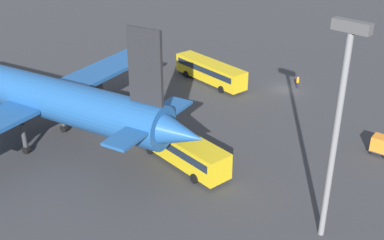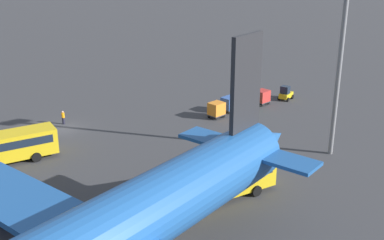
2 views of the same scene
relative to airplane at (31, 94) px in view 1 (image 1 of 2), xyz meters
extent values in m
plane|color=#38383A|center=(-11.68, -32.78, -5.78)|extent=(600.00, 600.00, 0.00)
cylinder|color=#1E5193|center=(0.51, 0.13, 0.10)|extent=(35.99, 13.43, 4.52)
cone|color=#1E5193|center=(-18.23, -4.74, 0.10)|extent=(6.71, 5.42, 4.07)
cube|color=#1E5193|center=(1.42, -10.52, -0.47)|extent=(8.70, 17.21, 0.44)
cube|color=#262628|center=(-15.17, -3.94, 5.98)|extent=(3.58, 1.25, 7.23)
cube|color=#1E5193|center=(-15.52, -4.03, 0.55)|extent=(5.40, 12.01, 0.28)
cylinder|color=#38383D|center=(1.84, -7.85, -1.93)|extent=(4.81, 3.49, 2.49)
cylinder|color=#38383D|center=(-1.97, 2.52, -3.97)|extent=(0.50, 0.50, 3.62)
cylinder|color=black|center=(-1.97, 2.52, -5.33)|extent=(1.00, 0.71, 0.90)
cylinder|color=#38383D|center=(-0.49, -3.16, -3.97)|extent=(0.50, 0.50, 3.62)
cylinder|color=black|center=(-0.49, -3.16, -5.33)|extent=(1.00, 0.71, 0.90)
cube|color=gold|center=(-2.09, -27.15, -3.99)|extent=(13.00, 4.11, 2.67)
cube|color=#192333|center=(-2.09, -27.15, -3.52)|extent=(11.99, 4.04, 0.86)
cylinder|color=black|center=(2.00, -26.11, -5.28)|extent=(1.03, 0.40, 1.00)
cylinder|color=black|center=(1.70, -29.01, -5.28)|extent=(1.03, 0.40, 1.00)
cylinder|color=black|center=(-5.88, -25.29, -5.28)|extent=(1.03, 0.40, 1.00)
cylinder|color=black|center=(-6.19, -28.19, -5.28)|extent=(1.03, 0.40, 1.00)
cube|color=gold|center=(-15.56, -8.08, -3.97)|extent=(12.35, 3.98, 2.72)
cube|color=#192333|center=(-15.56, -8.08, -3.50)|extent=(11.38, 3.93, 0.87)
cylinder|color=black|center=(-11.68, -6.92, -5.28)|extent=(1.02, 0.39, 1.00)
cylinder|color=black|center=(-11.95, -9.92, -5.28)|extent=(1.02, 0.39, 1.00)
cylinder|color=black|center=(-19.17, -6.24, -5.28)|extent=(1.02, 0.39, 1.00)
cylinder|color=black|center=(-19.44, -9.23, -5.28)|extent=(1.02, 0.39, 1.00)
cylinder|color=#1E1E2D|center=(-12.61, -34.35, -5.35)|extent=(0.32, 0.32, 0.85)
cylinder|color=orange|center=(-12.61, -34.35, -4.60)|extent=(0.38, 0.38, 0.65)
sphere|color=tan|center=(-12.61, -34.35, -4.16)|extent=(0.24, 0.24, 0.24)
cube|color=#38383D|center=(-29.65, -24.64, -5.37)|extent=(2.21, 1.94, 0.10)
cube|color=orange|center=(-29.65, -24.64, -4.52)|extent=(2.10, 1.84, 1.60)
cylinder|color=black|center=(-28.99, -23.90, -5.60)|extent=(0.37, 0.17, 0.36)
cylinder|color=black|center=(-28.81, -25.17, -5.60)|extent=(0.37, 0.17, 0.36)
cylinder|color=slate|center=(-32.20, -8.28, 2.97)|extent=(0.50, 0.50, 17.50)
cube|color=#4C4C4C|center=(-32.20, -8.28, 12.13)|extent=(2.80, 0.70, 0.80)
camera|label=1|loc=(-47.05, 22.41, 20.90)|focal=45.00mm
camera|label=2|loc=(8.52, 21.09, 15.49)|focal=45.00mm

